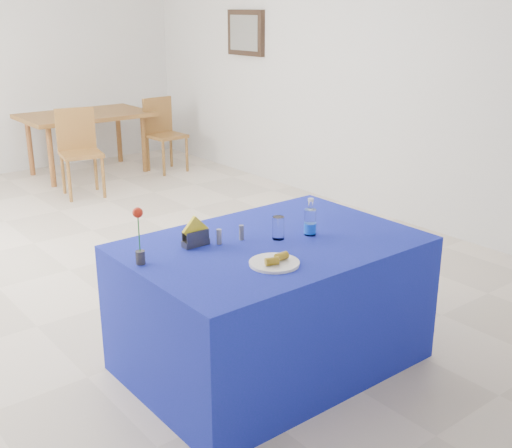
{
  "coord_description": "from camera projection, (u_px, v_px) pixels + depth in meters",
  "views": [
    {
      "loc": [
        -2.33,
        -4.62,
        1.99
      ],
      "look_at": [
        -0.37,
        -2.15,
        0.92
      ],
      "focal_mm": 45.0,
      "sensor_mm": 36.0,
      "label": 1
    }
  ],
  "objects": [
    {
      "name": "blue_table",
      "position": [
        272.0,
        304.0,
        3.67
      ],
      "size": [
        1.6,
        1.1,
        0.76
      ],
      "color": "navy",
      "rests_on": "floor"
    },
    {
      "name": "plate",
      "position": [
        274.0,
        263.0,
        3.23
      ],
      "size": [
        0.26,
        0.26,
        0.01
      ],
      "primitive_type": "cylinder",
      "color": "white",
      "rests_on": "blue_table"
    },
    {
      "name": "chair_bg_right",
      "position": [
        163.0,
        129.0,
        8.08
      ],
      "size": [
        0.43,
        0.43,
        0.92
      ],
      "rotation": [
        0.0,
        0.0,
        0.05
      ],
      "color": "brown",
      "rests_on": "floor"
    },
    {
      "name": "drinking_glass",
      "position": [
        278.0,
        228.0,
        3.56
      ],
      "size": [
        0.07,
        0.07,
        0.13
      ],
      "primitive_type": "cylinder",
      "color": "white",
      "rests_on": "blue_table"
    },
    {
      "name": "pepper_shaker",
      "position": [
        241.0,
        232.0,
        3.56
      ],
      "size": [
        0.03,
        0.03,
        0.08
      ],
      "primitive_type": "cylinder",
      "color": "slate",
      "rests_on": "blue_table"
    },
    {
      "name": "oak_table",
      "position": [
        85.0,
        119.0,
        7.87
      ],
      "size": [
        1.52,
        0.99,
        0.76
      ],
      "color": "brown",
      "rests_on": "floor"
    },
    {
      "name": "salt_shaker",
      "position": [
        219.0,
        237.0,
        3.5
      ],
      "size": [
        0.03,
        0.03,
        0.08
      ],
      "primitive_type": "cylinder",
      "color": "slate",
      "rests_on": "blue_table"
    },
    {
      "name": "banana_pieces",
      "position": [
        277.0,
        259.0,
        3.21
      ],
      "size": [
        0.16,
        0.07,
        0.04
      ],
      "color": "gold",
      "rests_on": "plate"
    },
    {
      "name": "picture_art",
      "position": [
        244.0,
        33.0,
        7.52
      ],
      "size": [
        0.02,
        0.52,
        0.4
      ],
      "primitive_type": "cube",
      "color": "#998C66",
      "rests_on": "room_shell"
    },
    {
      "name": "chair_bg_left",
      "position": [
        79.0,
        146.0,
        7.02
      ],
      "size": [
        0.5,
        0.5,
        0.95
      ],
      "rotation": [
        0.0,
        0.0,
        -0.22
      ],
      "color": "brown",
      "rests_on": "floor"
    },
    {
      "name": "floor",
      "position": [
        132.0,
        254.0,
        5.44
      ],
      "size": [
        7.0,
        7.0,
        0.0
      ],
      "primitive_type": "plane",
      "color": "beige",
      "rests_on": "ground"
    },
    {
      "name": "water_bottle",
      "position": [
        310.0,
        223.0,
        3.63
      ],
      "size": [
        0.07,
        0.07,
        0.21
      ],
      "color": "white",
      "rests_on": "blue_table"
    },
    {
      "name": "picture_frame",
      "position": [
        246.0,
        33.0,
        7.53
      ],
      "size": [
        0.06,
        0.64,
        0.52
      ],
      "primitive_type": "cube",
      "color": "black",
      "rests_on": "room_shell"
    },
    {
      "name": "napkin_holder",
      "position": [
        196.0,
        237.0,
        3.47
      ],
      "size": [
        0.16,
        0.06,
        0.17
      ],
      "color": "#3A3A3F",
      "rests_on": "blue_table"
    },
    {
      "name": "rose_vase",
      "position": [
        139.0,
        236.0,
        3.19
      ],
      "size": [
        0.05,
        0.05,
        0.3
      ],
      "color": "#28282D",
      "rests_on": "blue_table"
    },
    {
      "name": "room_shell",
      "position": [
        117.0,
        40.0,
        4.88
      ],
      "size": [
        7.0,
        7.0,
        7.0
      ],
      "color": "silver",
      "rests_on": "ground"
    }
  ]
}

